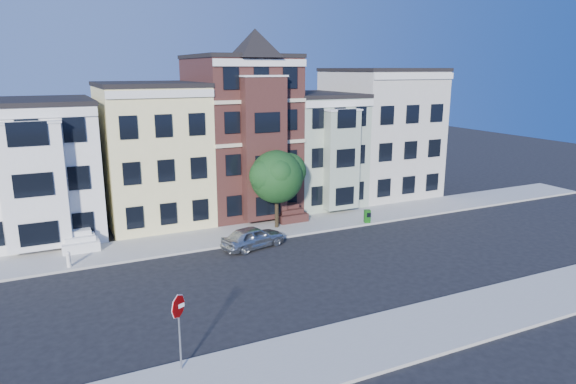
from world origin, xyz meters
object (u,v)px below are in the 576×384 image
street_tree (277,180)px  fire_hydrant (69,261)px  parked_car (253,237)px  newspaper_box (367,216)px  stop_sign (179,327)px

street_tree → fire_hydrant: 14.37m
parked_car → newspaper_box: size_ratio=4.46×
street_tree → stop_sign: 18.26m
street_tree → stop_sign: bearing=-126.1°
parked_car → fire_hydrant: parked_car is taller
newspaper_box → fire_hydrant: 20.42m
street_tree → parked_car: 5.11m
street_tree → stop_sign: size_ratio=2.01×
street_tree → stop_sign: (-10.70, -14.70, -1.73)m
fire_hydrant → stop_sign: 13.40m
parked_car → fire_hydrant: 10.97m
newspaper_box → stop_sign: stop_sign is taller
street_tree → parked_car: bearing=-135.5°
newspaper_box → stop_sign: (-17.20, -12.83, 1.24)m
stop_sign → street_tree: bearing=30.2°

